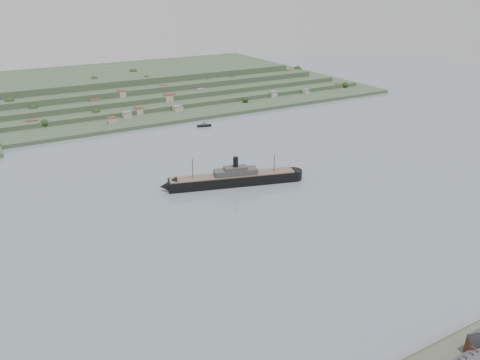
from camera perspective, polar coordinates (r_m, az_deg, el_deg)
ground at (r=316.35m, az=-0.69°, el=-4.53°), size 1400.00×1400.00×0.00m
far_peninsula at (r=673.16m, az=-15.21°, el=10.62°), size 760.00×309.00×30.00m
steamship at (r=363.59m, az=-1.28°, el=0.12°), size 111.15×42.81×27.26m
ferry_east at (r=518.85m, az=-4.39°, el=6.66°), size 16.12×8.02×5.83m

